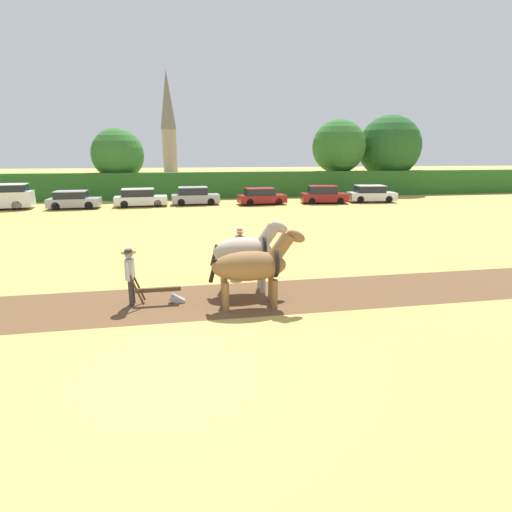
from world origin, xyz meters
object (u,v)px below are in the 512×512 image
Objects in this scene: farmer_at_plow at (130,273)px; parked_car_center at (195,196)px; draft_horse_lead_right at (246,251)px; parked_car_center_left at (140,198)px; plow at (163,294)px; parked_car_center_right at (261,196)px; farmer_beside_team at (240,247)px; tree_center at (339,147)px; parked_car_far_right at (371,194)px; church_spire at (168,121)px; draft_horse_lead_left at (253,265)px; tree_center_right at (389,147)px; parked_car_left at (73,200)px; parked_car_right at (324,195)px; tree_center_left at (118,155)px.

farmer_at_plow is 24.03m from parked_car_center.
draft_horse_lead_right is 0.59× the size of parked_car_center_left.
plow is 0.37× the size of parked_car_center_right.
farmer_beside_team is 0.42× the size of parked_car_center.
tree_center is at bearing 21.69° from parked_car_center.
farmer_at_plow is 0.39× the size of parked_car_far_right.
church_spire is at bearing 93.34° from farmer_at_plow.
draft_horse_lead_left is at bearing -102.20° from farmer_beside_team.
tree_center is at bearing -173.02° from tree_center_right.
draft_horse_lead_right is 1.65× the size of plow.
draft_horse_lead_left is 0.66× the size of parked_car_center_left.
parked_car_left is (-8.20, 23.11, 0.39)m from plow.
parked_car_right is at bearing 61.03° from farmer_at_plow.
tree_center_right is 2.05× the size of parked_car_center.
draft_horse_lead_right reaches higher than parked_car_center.
tree_center is at bearing 51.29° from farmer_beside_team.
tree_center_left is 1.58× the size of parked_car_right.
tree_center is 1.79× the size of parked_car_far_right.
farmer_at_plow is (0.89, -73.91, -9.55)m from church_spire.
tree_center_left is 1.58× the size of parked_car_center_right.
tree_center_left reaches higher than farmer_beside_team.
parked_car_center is 0.94× the size of parked_car_far_right.
tree_center is 2.72× the size of draft_horse_lead_left.
parked_car_center_left reaches higher than plow.
tree_center is 5.04× the size of plow.
parked_car_far_right is at bearing 57.41° from draft_horse_lead_left.
church_spire reaches higher than parked_car_center.
tree_center_right is 0.42× the size of church_spire.
parked_car_left is at bearing -97.17° from church_spire.
parked_car_center_left is (-5.62, 22.91, -0.64)m from draft_horse_lead_right.
tree_center_right is 37.68m from draft_horse_lead_right.
tree_center_left is 3.91× the size of farmer_beside_team.
farmer_at_plow is at bearing -89.31° from church_spire.
parked_car_left is (-10.88, 23.77, -0.56)m from draft_horse_lead_left.
parked_car_far_right is (17.85, 23.10, 0.43)m from plow.
parked_car_center_left is (-26.77, -8.05, -4.36)m from tree_center_right.
draft_horse_lead_left is at bearing -80.66° from parked_car_center_left.
draft_horse_lead_left is at bearing -67.15° from parked_car_left.
draft_horse_lead_left is 0.72× the size of parked_car_left.
parked_car_left is 5.27m from parked_car_center_left.
parked_car_left is at bearing 107.17° from farmer_beside_team.
plow is 0.90× the size of farmer_beside_team.
draft_horse_lead_right is at bearing -117.96° from parked_car_far_right.
tree_center_left is at bearing 100.20° from plow.
parked_car_left is 0.92× the size of parked_car_far_right.
draft_horse_lead_left reaches higher than plow.
tree_center_left is at bearing -178.84° from tree_center_right.
tree_center_right reaches higher than draft_horse_lead_right.
tree_center_left reaches higher than parked_car_center.
tree_center_left is at bearing 105.19° from draft_horse_lead_right.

